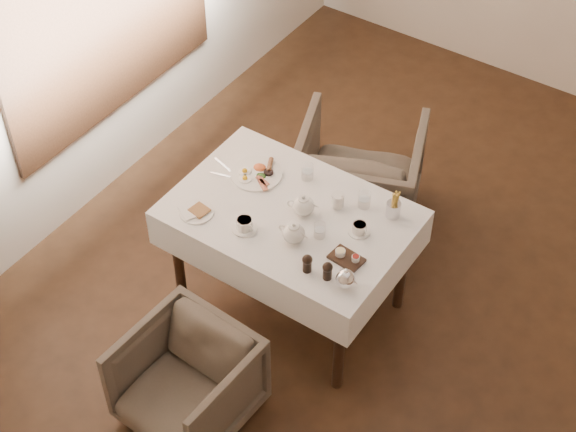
{
  "coord_description": "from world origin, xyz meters",
  "views": [
    {
      "loc": [
        1.2,
        -3.15,
        4.09
      ],
      "look_at": [
        -0.62,
        -0.46,
        0.82
      ],
      "focal_mm": 55.0,
      "sensor_mm": 36.0,
      "label": 1
    }
  ],
  "objects_px": {
    "table": "(290,227)",
    "teapot_centre": "(303,205)",
    "breakfast_plate": "(257,173)",
    "armchair_near": "(187,382)",
    "armchair_far": "(359,175)"
  },
  "relations": [
    {
      "from": "table",
      "to": "breakfast_plate",
      "type": "bearing_deg",
      "value": 155.61
    },
    {
      "from": "breakfast_plate",
      "to": "teapot_centre",
      "type": "relative_size",
      "value": 1.81
    },
    {
      "from": "armchair_near",
      "to": "armchair_far",
      "type": "relative_size",
      "value": 0.82
    },
    {
      "from": "table",
      "to": "breakfast_plate",
      "type": "xyz_separation_m",
      "value": [
        -0.32,
        0.14,
        0.13
      ]
    },
    {
      "from": "armchair_near",
      "to": "teapot_centre",
      "type": "xyz_separation_m",
      "value": [
        0.07,
        0.96,
        0.53
      ]
    },
    {
      "from": "table",
      "to": "armchair_far",
      "type": "relative_size",
      "value": 1.67
    },
    {
      "from": "table",
      "to": "armchair_near",
      "type": "distance_m",
      "value": 0.99
    },
    {
      "from": "table",
      "to": "armchair_far",
      "type": "distance_m",
      "value": 0.9
    },
    {
      "from": "teapot_centre",
      "to": "armchair_far",
      "type": "bearing_deg",
      "value": 74.17
    },
    {
      "from": "table",
      "to": "breakfast_plate",
      "type": "distance_m",
      "value": 0.37
    },
    {
      "from": "table",
      "to": "teapot_centre",
      "type": "bearing_deg",
      "value": 26.83
    },
    {
      "from": "breakfast_plate",
      "to": "armchair_far",
      "type": "bearing_deg",
      "value": 67.76
    },
    {
      "from": "table",
      "to": "teapot_centre",
      "type": "relative_size",
      "value": 7.9
    },
    {
      "from": "breakfast_plate",
      "to": "armchair_near",
      "type": "bearing_deg",
      "value": -75.32
    },
    {
      "from": "breakfast_plate",
      "to": "teapot_centre",
      "type": "height_order",
      "value": "teapot_centre"
    }
  ]
}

